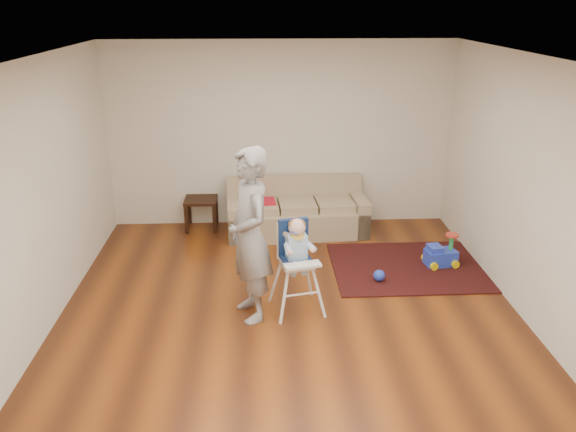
{
  "coord_description": "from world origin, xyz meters",
  "views": [
    {
      "loc": [
        -0.28,
        -5.3,
        3.22
      ],
      "look_at": [
        0.0,
        0.4,
        1.0
      ],
      "focal_mm": 35.0,
      "sensor_mm": 36.0,
      "label": 1
    }
  ],
  "objects_px": {
    "sofa": "(297,208)",
    "high_chair": "(297,267)",
    "side_table": "(202,213)",
    "ride_on_toy": "(441,250)",
    "adult": "(250,236)",
    "toy_ball": "(379,275)"
  },
  "relations": [
    {
      "from": "sofa",
      "to": "adult",
      "type": "height_order",
      "value": "adult"
    },
    {
      "from": "ride_on_toy",
      "to": "toy_ball",
      "type": "height_order",
      "value": "ride_on_toy"
    },
    {
      "from": "toy_ball",
      "to": "adult",
      "type": "distance_m",
      "value": 1.88
    },
    {
      "from": "toy_ball",
      "to": "high_chair",
      "type": "bearing_deg",
      "value": -150.64
    },
    {
      "from": "ride_on_toy",
      "to": "adult",
      "type": "height_order",
      "value": "adult"
    },
    {
      "from": "ride_on_toy",
      "to": "adult",
      "type": "relative_size",
      "value": 0.22
    },
    {
      "from": "toy_ball",
      "to": "high_chair",
      "type": "height_order",
      "value": "high_chair"
    },
    {
      "from": "adult",
      "to": "toy_ball",
      "type": "bearing_deg",
      "value": 94.08
    },
    {
      "from": "ride_on_toy",
      "to": "toy_ball",
      "type": "xyz_separation_m",
      "value": [
        -0.87,
        -0.4,
        -0.14
      ]
    },
    {
      "from": "sofa",
      "to": "high_chair",
      "type": "relative_size",
      "value": 1.89
    },
    {
      "from": "toy_ball",
      "to": "ride_on_toy",
      "type": "bearing_deg",
      "value": 24.81
    },
    {
      "from": "side_table",
      "to": "high_chair",
      "type": "height_order",
      "value": "high_chair"
    },
    {
      "from": "side_table",
      "to": "ride_on_toy",
      "type": "height_order",
      "value": "side_table"
    },
    {
      "from": "sofa",
      "to": "side_table",
      "type": "xyz_separation_m",
      "value": [
        -1.4,
        0.24,
        -0.15
      ]
    },
    {
      "from": "ride_on_toy",
      "to": "high_chair",
      "type": "distance_m",
      "value": 2.17
    },
    {
      "from": "side_table",
      "to": "ride_on_toy",
      "type": "xyz_separation_m",
      "value": [
        3.18,
        -1.43,
        -0.01
      ]
    },
    {
      "from": "side_table",
      "to": "high_chair",
      "type": "bearing_deg",
      "value": -62.42
    },
    {
      "from": "toy_ball",
      "to": "high_chair",
      "type": "relative_size",
      "value": 0.13
    },
    {
      "from": "side_table",
      "to": "adult",
      "type": "xyz_separation_m",
      "value": [
        0.77,
        -2.52,
        0.7
      ]
    },
    {
      "from": "high_chair",
      "to": "ride_on_toy",
      "type": "bearing_deg",
      "value": 15.06
    },
    {
      "from": "sofa",
      "to": "side_table",
      "type": "distance_m",
      "value": 1.43
    },
    {
      "from": "toy_ball",
      "to": "adult",
      "type": "relative_size",
      "value": 0.08
    }
  ]
}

